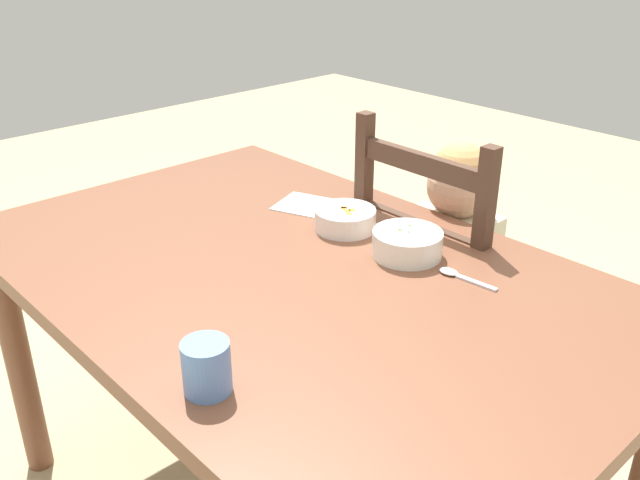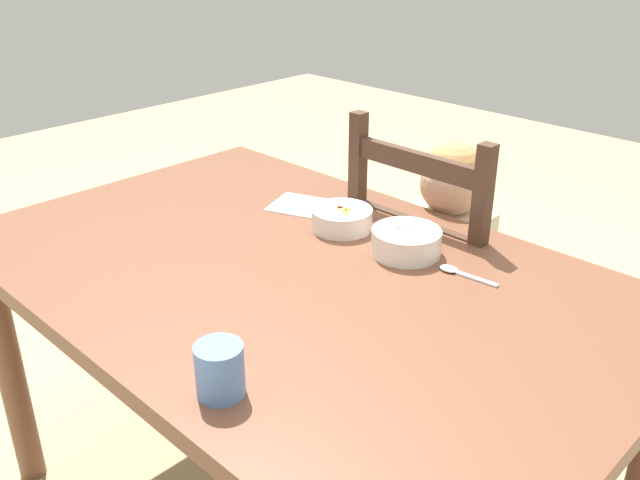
{
  "view_description": "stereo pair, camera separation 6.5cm",
  "coord_description": "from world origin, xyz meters",
  "px_view_note": "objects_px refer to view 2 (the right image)",
  "views": [
    {
      "loc": [
        1.02,
        -0.87,
        1.46
      ],
      "look_at": [
        0.02,
        0.07,
        0.81
      ],
      "focal_mm": 38.94,
      "sensor_mm": 36.0,
      "label": 1
    },
    {
      "loc": [
        0.98,
        -0.91,
        1.46
      ],
      "look_at": [
        0.02,
        0.07,
        0.81
      ],
      "focal_mm": 38.94,
      "sensor_mm": 36.0,
      "label": 2
    }
  ],
  "objects_px": {
    "child_figure": "(441,256)",
    "bowl_of_carrots": "(342,218)",
    "spoon": "(457,272)",
    "drinking_cup": "(220,370)",
    "dining_table": "(293,306)",
    "dining_chair": "(436,306)",
    "bowl_of_peas": "(406,241)"
  },
  "relations": [
    {
      "from": "drinking_cup",
      "to": "dining_chair",
      "type": "bearing_deg",
      "value": 102.5
    },
    {
      "from": "dining_chair",
      "to": "bowl_of_peas",
      "type": "height_order",
      "value": "dining_chair"
    },
    {
      "from": "dining_table",
      "to": "dining_chair",
      "type": "relative_size",
      "value": 1.5
    },
    {
      "from": "bowl_of_peas",
      "to": "spoon",
      "type": "distance_m",
      "value": 0.14
    },
    {
      "from": "dining_table",
      "to": "drinking_cup",
      "type": "xyz_separation_m",
      "value": [
        0.23,
        -0.38,
        0.14
      ]
    },
    {
      "from": "drinking_cup",
      "to": "child_figure",
      "type": "bearing_deg",
      "value": 102.47
    },
    {
      "from": "spoon",
      "to": "drinking_cup",
      "type": "distance_m",
      "value": 0.61
    },
    {
      "from": "dining_table",
      "to": "child_figure",
      "type": "height_order",
      "value": "child_figure"
    },
    {
      "from": "child_figure",
      "to": "bowl_of_peas",
      "type": "distance_m",
      "value": 0.36
    },
    {
      "from": "dining_table",
      "to": "bowl_of_carrots",
      "type": "xyz_separation_m",
      "value": [
        -0.07,
        0.23,
        0.12
      ]
    },
    {
      "from": "dining_table",
      "to": "bowl_of_peas",
      "type": "height_order",
      "value": "bowl_of_peas"
    },
    {
      "from": "dining_table",
      "to": "dining_chair",
      "type": "height_order",
      "value": "dining_chair"
    },
    {
      "from": "dining_chair",
      "to": "bowl_of_peas",
      "type": "bearing_deg",
      "value": -71.34
    },
    {
      "from": "bowl_of_peas",
      "to": "drinking_cup",
      "type": "relative_size",
      "value": 1.76
    },
    {
      "from": "dining_chair",
      "to": "drinking_cup",
      "type": "distance_m",
      "value": 0.99
    },
    {
      "from": "dining_table",
      "to": "bowl_of_peas",
      "type": "distance_m",
      "value": 0.29
    },
    {
      "from": "dining_chair",
      "to": "spoon",
      "type": "relative_size",
      "value": 7.28
    },
    {
      "from": "dining_chair",
      "to": "bowl_of_carrots",
      "type": "bearing_deg",
      "value": -108.46
    },
    {
      "from": "dining_chair",
      "to": "drinking_cup",
      "type": "bearing_deg",
      "value": -77.5
    },
    {
      "from": "bowl_of_carrots",
      "to": "drinking_cup",
      "type": "relative_size",
      "value": 1.67
    },
    {
      "from": "dining_chair",
      "to": "child_figure",
      "type": "distance_m",
      "value": 0.16
    },
    {
      "from": "bowl_of_peas",
      "to": "drinking_cup",
      "type": "height_order",
      "value": "drinking_cup"
    },
    {
      "from": "bowl_of_carrots",
      "to": "spoon",
      "type": "xyz_separation_m",
      "value": [
        0.34,
        0.0,
        -0.02
      ]
    },
    {
      "from": "dining_chair",
      "to": "spoon",
      "type": "height_order",
      "value": "dining_chair"
    },
    {
      "from": "child_figure",
      "to": "bowl_of_carrots",
      "type": "relative_size",
      "value": 6.26
    },
    {
      "from": "dining_chair",
      "to": "spoon",
      "type": "distance_m",
      "value": 0.49
    },
    {
      "from": "dining_chair",
      "to": "bowl_of_peas",
      "type": "relative_size",
      "value": 6.38
    },
    {
      "from": "dining_chair",
      "to": "bowl_of_carrots",
      "type": "xyz_separation_m",
      "value": [
        -0.1,
        -0.29,
        0.33
      ]
    },
    {
      "from": "dining_chair",
      "to": "bowl_of_carrots",
      "type": "relative_size",
      "value": 6.72
    },
    {
      "from": "child_figure",
      "to": "bowl_of_peas",
      "type": "bearing_deg",
      "value": -71.42
    },
    {
      "from": "bowl_of_carrots",
      "to": "drinking_cup",
      "type": "bearing_deg",
      "value": -63.88
    },
    {
      "from": "bowl_of_carrots",
      "to": "spoon",
      "type": "distance_m",
      "value": 0.34
    }
  ]
}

